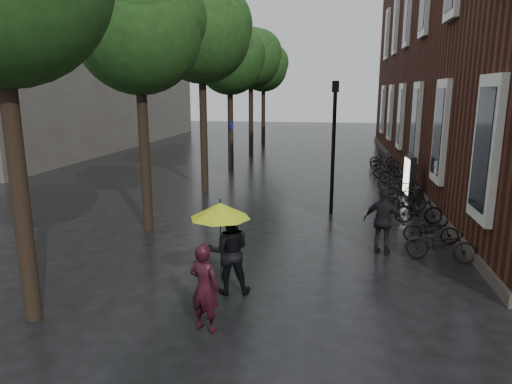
% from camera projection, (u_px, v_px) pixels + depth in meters
% --- Properties ---
extents(ground, '(120.00, 120.00, 0.00)m').
position_uv_depth(ground, '(218.00, 368.00, 7.40)').
color(ground, black).
extents(brick_building, '(10.20, 33.20, 12.00)m').
position_uv_depth(brick_building, '(511.00, 59.00, 23.13)').
color(brick_building, '#38160F').
rests_on(brick_building, ground).
extents(bg_building, '(16.00, 30.00, 14.00)m').
position_uv_depth(bg_building, '(35.00, 58.00, 36.41)').
color(bg_building, '#47423D').
rests_on(bg_building, ground).
extents(street_trees, '(4.33, 34.03, 8.91)m').
position_uv_depth(street_trees, '(217.00, 50.00, 21.99)').
color(street_trees, black).
rests_on(street_trees, ground).
extents(person_burgundy, '(0.71, 0.58, 1.69)m').
position_uv_depth(person_burgundy, '(205.00, 288.00, 8.42)').
color(person_burgundy, black).
rests_on(person_burgundy, ground).
extents(person_black, '(1.07, 0.92, 1.93)m').
position_uv_depth(person_black, '(229.00, 251.00, 10.01)').
color(person_black, black).
rests_on(person_black, ground).
extents(lime_umbrella, '(1.20, 1.20, 1.76)m').
position_uv_depth(lime_umbrella, '(220.00, 210.00, 8.87)').
color(lime_umbrella, black).
rests_on(lime_umbrella, ground).
extents(pedestrian_walking, '(1.19, 0.78, 1.87)m').
position_uv_depth(pedestrian_walking, '(384.00, 221.00, 12.39)').
color(pedestrian_walking, black).
rests_on(pedestrian_walking, ground).
extents(parked_bicycles, '(2.03, 16.35, 0.98)m').
position_uv_depth(parked_bicycles, '(401.00, 187.00, 19.18)').
color(parked_bicycles, black).
rests_on(parked_bicycles, ground).
extents(ad_lightbox, '(0.27, 1.17, 1.76)m').
position_uv_depth(ad_lightbox, '(409.00, 177.00, 19.02)').
color(ad_lightbox, black).
rests_on(ad_lightbox, ground).
extents(lamp_post, '(0.24, 0.24, 4.74)m').
position_uv_depth(lamp_post, '(334.00, 135.00, 16.15)').
color(lamp_post, black).
rests_on(lamp_post, ground).
extents(cycle_sign, '(0.15, 0.52, 2.87)m').
position_uv_depth(cycle_sign, '(231.00, 139.00, 24.15)').
color(cycle_sign, '#262628').
rests_on(cycle_sign, ground).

